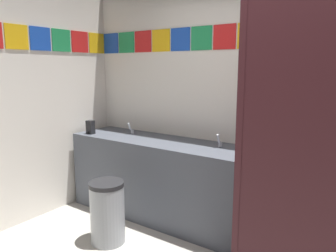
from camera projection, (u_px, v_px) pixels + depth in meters
The scene contains 7 objects.
wall_back at pixel (275, 92), 3.10m from camera, with size 4.47×0.09×2.85m.
vanity_counter at pixel (167, 179), 3.57m from camera, with size 2.32×0.61×0.88m.
faucet_left at pixel (131, 129), 3.88m from camera, with size 0.04×0.10×0.14m.
faucet_right at pixel (219, 142), 3.23m from camera, with size 0.04×0.10×0.14m.
soap_dispenser at pixel (90, 127), 3.88m from camera, with size 0.09×0.09×0.16m.
stall_divider at pixel (294, 157), 2.02m from camera, with size 0.92×1.56×2.22m.
trash_bin at pixel (107, 212), 3.10m from camera, with size 0.33×0.33×0.60m.
Camera 1 is at (0.93, -1.49, 1.66)m, focal length 34.79 mm.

